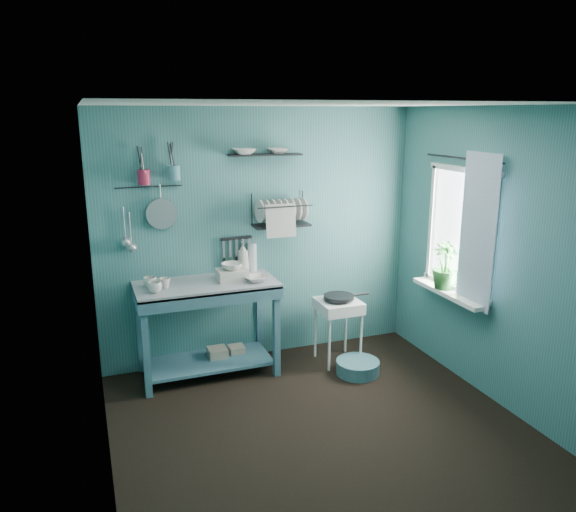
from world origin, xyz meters
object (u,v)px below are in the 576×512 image
object	(u,v)px
wash_tub	(232,275)
utensil_cup_teal	(174,173)
mug_right	(150,282)
soap_bottle	(243,257)
dish_rack	(281,210)
utensil_cup_magenta	(144,177)
storage_tin_large	(218,359)
hotplate_stand	(338,331)
potted_plant	(445,266)
work_counter	(207,328)
floor_basin	(358,367)
colander	(162,214)
frying_pan	(339,297)
water_bottle	(252,257)
storage_tin_small	(237,355)
mug_left	(155,287)
mug_mid	(165,283)

from	to	relation	value
wash_tub	utensil_cup_teal	bearing A→B (deg)	155.66
mug_right	soap_bottle	world-z (taller)	soap_bottle
utensil_cup_teal	dish_rack	bearing A→B (deg)	-2.84
utensil_cup_magenta	storage_tin_large	bearing A→B (deg)	-13.41
utensil_cup_magenta	hotplate_stand	bearing A→B (deg)	-12.03
dish_rack	utensil_cup_magenta	xyz separation A→B (m)	(-1.27, 0.05, 0.36)
hotplate_stand	potted_plant	world-z (taller)	potted_plant
wash_tub	storage_tin_large	world-z (taller)	wash_tub
utensil_cup_teal	work_counter	bearing A→B (deg)	-41.92
potted_plant	floor_basin	distance (m)	1.28
wash_tub	dish_rack	world-z (taller)	dish_rack
mug_right	colander	world-z (taller)	colander
frying_pan	soap_bottle	bearing A→B (deg)	155.78
soap_bottle	work_counter	bearing A→B (deg)	-154.54
wash_tub	water_bottle	distance (m)	0.37
hotplate_stand	storage_tin_large	bearing A→B (deg)	157.72
utensil_cup_magenta	storage_tin_small	distance (m)	1.95
mug_left	floor_basin	distance (m)	2.06
mug_mid	wash_tub	xyz separation A→B (m)	(0.63, 0.04, 0.00)
mug_mid	potted_plant	bearing A→B (deg)	-14.24
utensil_cup_teal	floor_basin	size ratio (longest dim) A/B	0.31
mug_left	water_bottle	size ratio (longest dim) A/B	0.44
utensil_cup_teal	storage_tin_small	size ratio (longest dim) A/B	0.65
soap_bottle	frying_pan	bearing A→B (deg)	-24.22
utensil_cup_teal	wash_tub	bearing A→B (deg)	-24.34
soap_bottle	utensil_cup_magenta	xyz separation A→B (m)	(-0.90, -0.01, 0.82)
frying_pan	potted_plant	distance (m)	1.06
floor_basin	utensil_cup_teal	bearing A→B (deg)	155.70
potted_plant	storage_tin_large	bearing A→B (deg)	159.80
mug_right	hotplate_stand	size ratio (longest dim) A/B	0.19
frying_pan	colander	world-z (taller)	colander
colander	soap_bottle	bearing A→B (deg)	-1.33
hotplate_stand	potted_plant	bearing A→B (deg)	-41.90
colander	frying_pan	bearing A→B (deg)	-14.04
floor_basin	storage_tin_small	bearing A→B (deg)	150.36
storage_tin_small	potted_plant	bearing A→B (deg)	-23.01
hotplate_stand	storage_tin_large	size ratio (longest dim) A/B	2.93
work_counter	storage_tin_small	xyz separation A→B (m)	(0.30, 0.08, -0.36)
dish_rack	mug_mid	bearing A→B (deg)	-173.96
water_bottle	storage_tin_large	distance (m)	1.05
potted_plant	storage_tin_large	world-z (taller)	potted_plant
soap_bottle	storage_tin_large	distance (m)	1.02
mug_mid	floor_basin	distance (m)	2.00
frying_pan	floor_basin	xyz separation A→B (m)	(0.06, -0.33, -0.62)
water_bottle	floor_basin	xyz separation A→B (m)	(0.82, -0.73, -1.00)
frying_pan	potted_plant	xyz separation A→B (m)	(0.85, -0.51, 0.37)
wash_tub	storage_tin_small	distance (m)	0.88
mug_right	storage_tin_large	size ratio (longest dim) A/B	0.56
soap_bottle	utensil_cup_magenta	size ratio (longest dim) A/B	2.30
hotplate_stand	potted_plant	distance (m)	1.23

